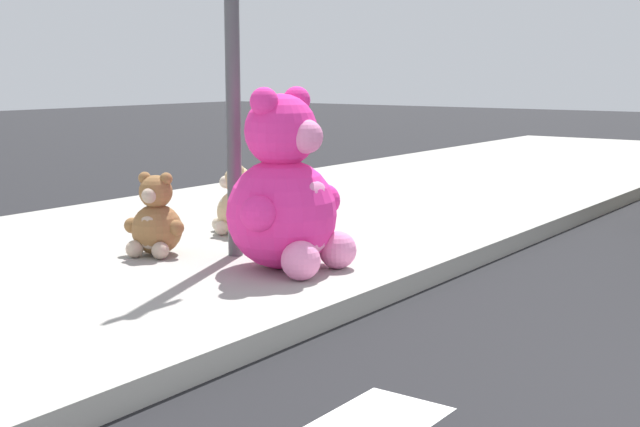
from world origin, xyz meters
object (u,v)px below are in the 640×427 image
Objects in this scene: plush_lime at (302,213)px; plush_tan at (236,205)px; plush_pink_large at (286,197)px; sign_pole at (232,27)px; plush_brown at (156,222)px.

plush_tan reaches higher than plush_lime.
plush_pink_large is 1.49m from plush_tan.
sign_pole is 1.73m from plush_tan.
sign_pole is at bearing -138.91° from plush_tan.
sign_pole is 1.69m from plush_lime.
sign_pole is 5.07× the size of plush_brown.
plush_tan is at bearing 55.26° from plush_pink_large.
plush_tan is (-0.11, 0.63, 0.02)m from plush_lime.
plush_lime is at bearing -79.70° from plush_tan.
plush_brown is at bearing -173.89° from plush_tan.
plush_brown is (-0.34, 0.50, -1.45)m from sign_pole.
plush_lime is at bearing -23.96° from plush_brown.
plush_tan is at bearing 41.09° from sign_pole.
plush_brown reaches higher than plush_lime.
plush_lime is (0.82, -0.01, -1.48)m from sign_pole.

